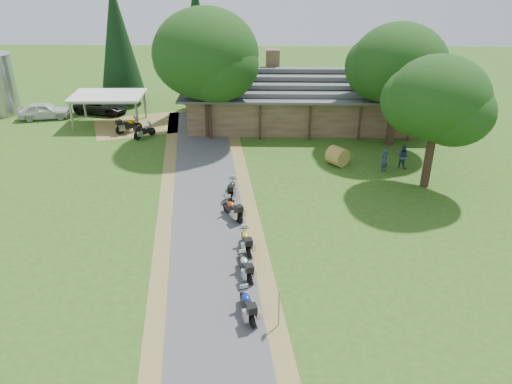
{
  "coord_description": "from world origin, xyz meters",
  "views": [
    {
      "loc": [
        2.51,
        -18.84,
        14.59
      ],
      "look_at": [
        1.95,
        6.8,
        1.6
      ],
      "focal_mm": 35.0,
      "sensor_mm": 36.0,
      "label": 1
    }
  ],
  "objects_px": {
    "car_dark_suv": "(100,102)",
    "motorcycle_carport_a": "(129,125)",
    "motorcycle_row_b": "(245,265)",
    "motorcycle_row_e": "(232,188)",
    "motorcycle_row_d": "(233,208)",
    "lodge": "(307,95)",
    "motorcycle_carport_b": "(144,130)",
    "car_white_sedan": "(44,108)",
    "hay_bale": "(338,156)",
    "motorcycle_row_a": "(247,304)",
    "motorcycle_row_c": "(246,240)",
    "carport": "(109,109)"
  },
  "relations": [
    {
      "from": "lodge",
      "to": "car_white_sedan",
      "type": "relative_size",
      "value": 3.76
    },
    {
      "from": "car_dark_suv",
      "to": "hay_bale",
      "type": "relative_size",
      "value": 4.0
    },
    {
      "from": "lodge",
      "to": "hay_bale",
      "type": "xyz_separation_m",
      "value": [
        1.66,
        -9.51,
        -1.77
      ]
    },
    {
      "from": "motorcycle_row_a",
      "to": "motorcycle_carport_a",
      "type": "height_order",
      "value": "motorcycle_carport_a"
    },
    {
      "from": "car_white_sedan",
      "to": "hay_bale",
      "type": "relative_size",
      "value": 4.21
    },
    {
      "from": "motorcycle_row_e",
      "to": "hay_bale",
      "type": "bearing_deg",
      "value": -52.3
    },
    {
      "from": "motorcycle_row_a",
      "to": "motorcycle_carport_b",
      "type": "distance_m",
      "value": 23.59
    },
    {
      "from": "car_white_sedan",
      "to": "motorcycle_carport_a",
      "type": "xyz_separation_m",
      "value": [
        8.59,
        -3.52,
        -0.24
      ]
    },
    {
      "from": "lodge",
      "to": "motorcycle_row_c",
      "type": "xyz_separation_m",
      "value": [
        -4.49,
        -20.78,
        -1.84
      ]
    },
    {
      "from": "lodge",
      "to": "carport",
      "type": "relative_size",
      "value": 3.49
    },
    {
      "from": "motorcycle_row_b",
      "to": "motorcycle_row_d",
      "type": "height_order",
      "value": "motorcycle_row_d"
    },
    {
      "from": "motorcycle_row_a",
      "to": "motorcycle_row_c",
      "type": "height_order",
      "value": "motorcycle_row_a"
    },
    {
      "from": "motorcycle_row_a",
      "to": "motorcycle_carport_b",
      "type": "bearing_deg",
      "value": 5.39
    },
    {
      "from": "motorcycle_carport_b",
      "to": "hay_bale",
      "type": "height_order",
      "value": "hay_bale"
    },
    {
      "from": "car_dark_suv",
      "to": "motorcycle_row_b",
      "type": "relative_size",
      "value": 3.13
    },
    {
      "from": "carport",
      "to": "motorcycle_carport_b",
      "type": "relative_size",
      "value": 3.29
    },
    {
      "from": "motorcycle_carport_b",
      "to": "motorcycle_row_c",
      "type": "bearing_deg",
      "value": -110.08
    },
    {
      "from": "motorcycle_carport_a",
      "to": "motorcycle_row_d",
      "type": "bearing_deg",
      "value": -91.59
    },
    {
      "from": "motorcycle_row_a",
      "to": "motorcycle_carport_b",
      "type": "xyz_separation_m",
      "value": [
        -9.28,
        21.68,
        0.0
      ]
    },
    {
      "from": "motorcycle_row_e",
      "to": "motorcycle_carport_b",
      "type": "relative_size",
      "value": 0.95
    },
    {
      "from": "motorcycle_carport_b",
      "to": "hay_bale",
      "type": "distance_m",
      "value": 16.07
    },
    {
      "from": "car_dark_suv",
      "to": "motorcycle_row_d",
      "type": "bearing_deg",
      "value": -132.59
    },
    {
      "from": "car_white_sedan",
      "to": "motorcycle_row_a",
      "type": "bearing_deg",
      "value": -155.95
    },
    {
      "from": "car_white_sedan",
      "to": "car_dark_suv",
      "type": "distance_m",
      "value": 4.97
    },
    {
      "from": "motorcycle_row_b",
      "to": "motorcycle_row_d",
      "type": "bearing_deg",
      "value": -9.87
    },
    {
      "from": "motorcycle_row_c",
      "to": "motorcycle_row_e",
      "type": "distance_m",
      "value": 6.2
    },
    {
      "from": "car_dark_suv",
      "to": "motorcycle_carport_a",
      "type": "relative_size",
      "value": 2.62
    },
    {
      "from": "motorcycle_row_e",
      "to": "motorcycle_row_d",
      "type": "bearing_deg",
      "value": -173.06
    },
    {
      "from": "car_white_sedan",
      "to": "motorcycle_carport_b",
      "type": "height_order",
      "value": "car_white_sedan"
    },
    {
      "from": "car_dark_suv",
      "to": "motorcycle_row_b",
      "type": "xyz_separation_m",
      "value": [
        14.58,
        -25.17,
        -0.44
      ]
    },
    {
      "from": "lodge",
      "to": "motorcycle_row_a",
      "type": "relative_size",
      "value": 11.55
    },
    {
      "from": "car_white_sedan",
      "to": "motorcycle_row_e",
      "type": "bearing_deg",
      "value": -142.31
    },
    {
      "from": "lodge",
      "to": "motorcycle_carport_b",
      "type": "height_order",
      "value": "lodge"
    },
    {
      "from": "motorcycle_row_b",
      "to": "car_white_sedan",
      "type": "bearing_deg",
      "value": 19.73
    },
    {
      "from": "carport",
      "to": "motorcycle_carport_a",
      "type": "bearing_deg",
      "value": -47.27
    },
    {
      "from": "motorcycle_row_c",
      "to": "motorcycle_row_e",
      "type": "relative_size",
      "value": 1.01
    },
    {
      "from": "carport",
      "to": "motorcycle_row_b",
      "type": "xyz_separation_m",
      "value": [
        12.83,
        -22.18,
        -0.74
      ]
    },
    {
      "from": "lodge",
      "to": "motorcycle_row_b",
      "type": "relative_size",
      "value": 12.39
    },
    {
      "from": "lodge",
      "to": "motorcycle_row_e",
      "type": "height_order",
      "value": "lodge"
    },
    {
      "from": "car_white_sedan",
      "to": "motorcycle_carport_b",
      "type": "xyz_separation_m",
      "value": [
        10.19,
        -4.69,
        -0.31
      ]
    },
    {
      "from": "motorcycle_row_c",
      "to": "motorcycle_row_e",
      "type": "xyz_separation_m",
      "value": [
        -1.14,
        6.09,
        -0.01
      ]
    },
    {
      "from": "motorcycle_row_d",
      "to": "car_white_sedan",
      "type": "bearing_deg",
      "value": 11.81
    },
    {
      "from": "lodge",
      "to": "motorcycle_carport_b",
      "type": "distance_m",
      "value": 14.28
    },
    {
      "from": "motorcycle_row_c",
      "to": "motorcycle_carport_b",
      "type": "height_order",
      "value": "motorcycle_carport_b"
    },
    {
      "from": "lodge",
      "to": "hay_bale",
      "type": "height_order",
      "value": "lodge"
    },
    {
      "from": "lodge",
      "to": "car_dark_suv",
      "type": "relative_size",
      "value": 3.96
    },
    {
      "from": "motorcycle_row_d",
      "to": "motorcycle_carport_b",
      "type": "distance_m",
      "value": 15.45
    },
    {
      "from": "car_white_sedan",
      "to": "motorcycle_carport_b",
      "type": "relative_size",
      "value": 3.05
    },
    {
      "from": "motorcycle_row_b",
      "to": "motorcycle_row_e",
      "type": "relative_size",
      "value": 0.97
    },
    {
      "from": "motorcycle_row_d",
      "to": "hay_bale",
      "type": "bearing_deg",
      "value": -75.76
    }
  ]
}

